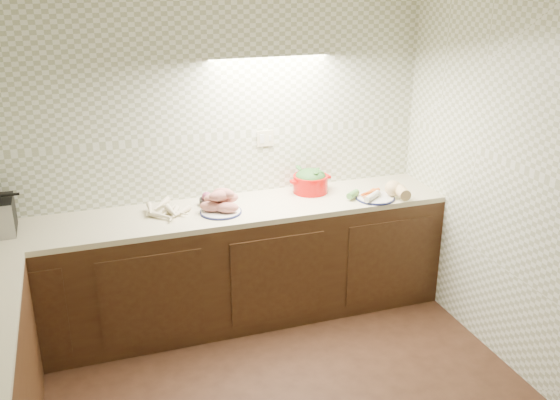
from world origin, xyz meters
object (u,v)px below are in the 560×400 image
object	(u,v)px
parsnip_pile	(166,212)
onion_bowl	(208,200)
sweet_potato_plate	(221,203)
dutch_oven	(310,181)
veg_plate	(383,192)

from	to	relation	value
parsnip_pile	onion_bowl	bearing A→B (deg)	18.51
sweet_potato_plate	onion_bowl	xyz separation A→B (m)	(-0.05, 0.17, -0.03)
onion_bowl	parsnip_pile	bearing A→B (deg)	-161.49
dutch_oven	parsnip_pile	bearing A→B (deg)	178.84
sweet_potato_plate	veg_plate	size ratio (longest dim) A/B	0.67
sweet_potato_plate	onion_bowl	size ratio (longest dim) A/B	2.26
parsnip_pile	sweet_potato_plate	size ratio (longest dim) A/B	1.24
parsnip_pile	sweet_potato_plate	distance (m)	0.39
sweet_potato_plate	dutch_oven	world-z (taller)	dutch_oven
sweet_potato_plate	veg_plate	bearing A→B (deg)	-5.58
dutch_oven	veg_plate	size ratio (longest dim) A/B	0.73
dutch_oven	onion_bowl	bearing A→B (deg)	173.67
parsnip_pile	dutch_oven	distance (m)	1.15
veg_plate	sweet_potato_plate	bearing A→B (deg)	174.42
sweet_potato_plate	dutch_oven	size ratio (longest dim) A/B	0.91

